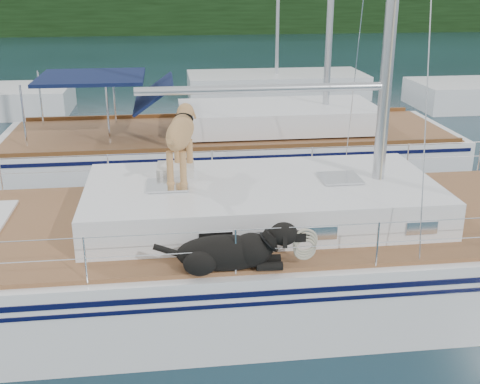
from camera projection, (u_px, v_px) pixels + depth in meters
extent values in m
plane|color=black|center=(210.00, 293.00, 9.48)|extent=(120.00, 120.00, 0.00)
cube|color=#595147|center=(168.00, 26.00, 52.39)|extent=(92.00, 1.00, 1.20)
cube|color=white|center=(210.00, 264.00, 9.31)|extent=(12.00, 3.80, 1.40)
cube|color=#98633C|center=(209.00, 221.00, 9.06)|extent=(11.52, 3.50, 0.06)
cube|color=white|center=(261.00, 200.00, 9.05)|extent=(5.20, 2.50, 0.55)
cylinder|color=silver|center=(263.00, 89.00, 8.48)|extent=(3.60, 0.12, 0.12)
cylinder|color=silver|center=(219.00, 231.00, 7.23)|extent=(10.56, 0.01, 0.01)
cylinder|color=silver|center=(201.00, 152.00, 10.49)|extent=(10.56, 0.01, 0.01)
cube|color=blue|center=(124.00, 188.00, 10.29)|extent=(0.75, 0.53, 0.06)
cube|color=silver|center=(176.00, 170.00, 9.31)|extent=(0.59, 0.49, 0.14)
torus|color=beige|center=(305.00, 241.00, 7.45)|extent=(0.41, 0.14, 0.41)
cube|color=white|center=(229.00, 157.00, 14.98)|extent=(11.00, 3.50, 1.30)
cube|color=#98633C|center=(229.00, 132.00, 14.76)|extent=(10.56, 3.29, 0.06)
cube|color=white|center=(278.00, 116.00, 14.78)|extent=(4.80, 2.30, 0.55)
cube|color=#101946|center=(92.00, 77.00, 13.90)|extent=(2.40, 2.30, 0.08)
cube|color=white|center=(276.00, 87.00, 24.75)|extent=(7.20, 3.00, 1.10)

